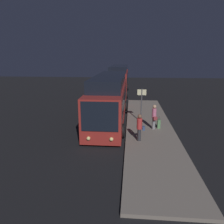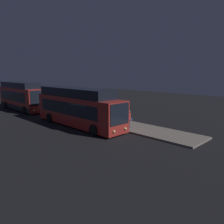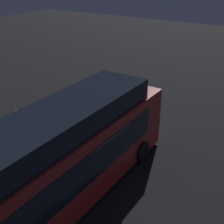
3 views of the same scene
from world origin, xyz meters
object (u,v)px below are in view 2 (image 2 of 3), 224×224
(suitcase, at_px, (119,118))
(passenger_boarding, at_px, (129,118))
(bus_lead, at_px, (77,109))
(sign_post, at_px, (102,106))
(bus_second, at_px, (21,97))
(passenger_waiting, at_px, (119,113))

(suitcase, bearing_deg, passenger_boarding, -29.53)
(bus_lead, bearing_deg, passenger_boarding, 26.00)
(bus_lead, xyz_separation_m, passenger_boarding, (4.93, 2.40, -0.62))
(bus_lead, height_order, sign_post, bus_lead)
(bus_lead, relative_size, passenger_boarding, 6.73)
(bus_lead, height_order, bus_second, bus_second)
(passenger_waiting, relative_size, suitcase, 2.07)
(bus_lead, xyz_separation_m, sign_post, (0.75, 2.68, 0.14))
(bus_second, height_order, passenger_boarding, bus_second)
(bus_lead, bearing_deg, sign_post, 74.26)
(passenger_waiting, bearing_deg, bus_second, -92.62)
(bus_lead, distance_m, passenger_waiting, 4.39)
(bus_lead, relative_size, bus_second, 1.11)
(sign_post, bearing_deg, bus_second, -169.62)
(passenger_waiting, height_order, suitcase, passenger_waiting)
(sign_post, bearing_deg, passenger_boarding, -3.74)
(bus_second, xyz_separation_m, passenger_boarding, (18.77, 2.40, -0.72))
(passenger_boarding, bearing_deg, sign_post, 175.92)
(suitcase, bearing_deg, bus_second, -166.14)
(suitcase, bearing_deg, sign_post, -138.21)
(bus_lead, distance_m, passenger_boarding, 5.52)
(passenger_boarding, distance_m, suitcase, 3.21)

